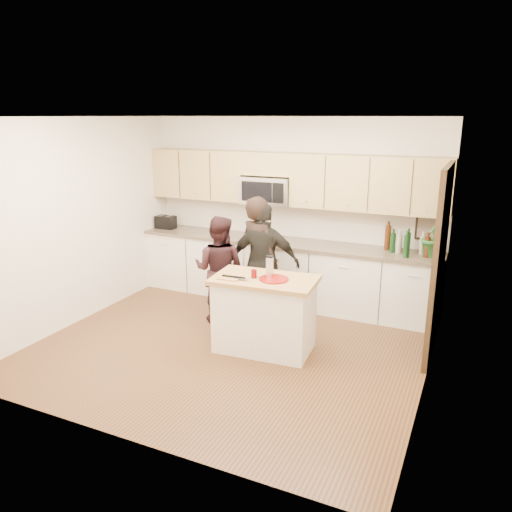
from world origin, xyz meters
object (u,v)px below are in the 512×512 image
at_px(island, 264,314).
at_px(woman_right, 264,263).
at_px(woman_left, 258,259).
at_px(woman_center, 219,269).
at_px(toaster, 166,222).

bearing_deg(island, woman_right, 109.52).
distance_m(woman_left, woman_right, 0.10).
bearing_deg(island, woman_left, 114.29).
bearing_deg(woman_right, island, 102.42).
bearing_deg(woman_center, woman_right, -161.13).
height_order(toaster, woman_right, woman_right).
xyz_separation_m(island, woman_right, (-0.37, 0.82, 0.36)).
bearing_deg(woman_center, toaster, -41.39).
bearing_deg(woman_center, woman_left, -155.24).
distance_m(island, woman_left, 1.03).
height_order(woman_left, woman_center, woman_left).
relative_size(woman_center, woman_right, 0.90).
height_order(woman_left, woman_right, woman_left).
distance_m(woman_left, woman_center, 0.54).
relative_size(woman_left, woman_right, 1.05).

